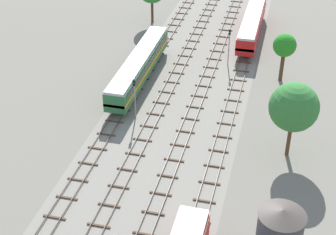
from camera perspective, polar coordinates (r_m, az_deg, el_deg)
name	(u,v)px	position (r m, az deg, el deg)	size (l,w,h in m)	color
ground_plane	(179,104)	(69.41, 1.22, 1.57)	(480.00, 480.00, 0.00)	slate
ballast_bed	(179,104)	(69.41, 1.22, 1.57)	(18.02, 176.00, 0.01)	gray
track_far_left	(132,93)	(71.82, -4.06, 2.76)	(2.40, 126.00, 0.29)	#47382D
track_left	(164,97)	(70.65, -0.44, 2.31)	(2.40, 126.00, 0.29)	#47382D
track_centre_left	(197,101)	(69.78, 3.27, 1.83)	(2.40, 126.00, 0.29)	#47382D
track_centre	(231,106)	(69.22, 7.07, 1.34)	(2.40, 126.00, 0.29)	#47382D
passenger_coach_far_left_midfar	(139,65)	(73.79, -3.25, 5.84)	(2.96, 22.00, 3.80)	#286638
diesel_railcar_centre_far	(252,24)	(89.03, 9.34, 10.30)	(2.96, 20.50, 3.80)	red
water_tower	(280,227)	(38.76, 12.44, -11.80)	(3.55, 3.55, 10.81)	#2D2826
signal_post_nearest	(135,93)	(64.69, -3.75, 2.70)	(0.28, 0.47, 5.71)	gray
signal_post_near	(229,42)	(78.78, 6.84, 8.35)	(0.28, 0.47, 5.89)	gray
lineside_tree_1	(294,107)	(57.90, 13.87, 1.12)	(5.59, 5.59, 9.28)	#4C331E
lineside_tree_2	(285,46)	(74.54, 12.88, 7.78)	(3.32, 3.32, 7.26)	#4C331E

